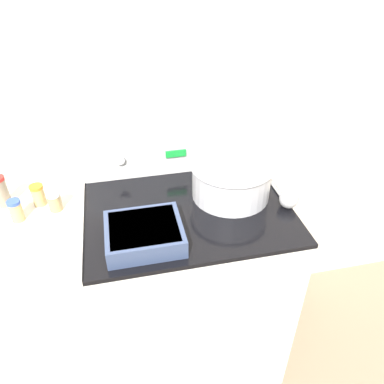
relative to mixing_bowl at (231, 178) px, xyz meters
name	(u,v)px	position (x,y,z in m)	size (l,w,h in m)	color
kitchen_wall	(171,98)	(-0.19, 0.30, 0.24)	(8.00, 0.05, 2.50)	beige
stove_range	(189,286)	(-0.19, -0.05, -0.55)	(0.81, 0.65, 0.93)	silver
control_panel	(175,152)	(-0.19, 0.24, 0.01)	(0.81, 0.07, 0.19)	silver
side_counter	(47,309)	(-0.83, -0.05, -0.54)	(0.47, 0.62, 0.94)	silver
mixing_bowl	(231,178)	(0.00, 0.00, 0.00)	(0.34, 0.34, 0.15)	silver
casserole_dish	(144,233)	(-0.38, -0.21, -0.05)	(0.27, 0.23, 0.07)	#38476B
ladle	(288,198)	(0.20, -0.12, -0.05)	(0.08, 0.27, 0.08)	#B7B7B7
spice_jar_white_cap	(55,201)	(-0.70, 0.03, -0.03)	(0.05, 0.05, 0.08)	tan
spice_jar_orange_cap	(38,195)	(-0.76, 0.08, -0.03)	(0.05, 0.05, 0.09)	tan
spice_jar_blue_cap	(16,210)	(-0.83, 0.00, -0.03)	(0.05, 0.05, 0.09)	tan
spice_jar_red_cap	(1,191)	(-0.90, 0.11, -0.01)	(0.05, 0.05, 0.13)	gray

